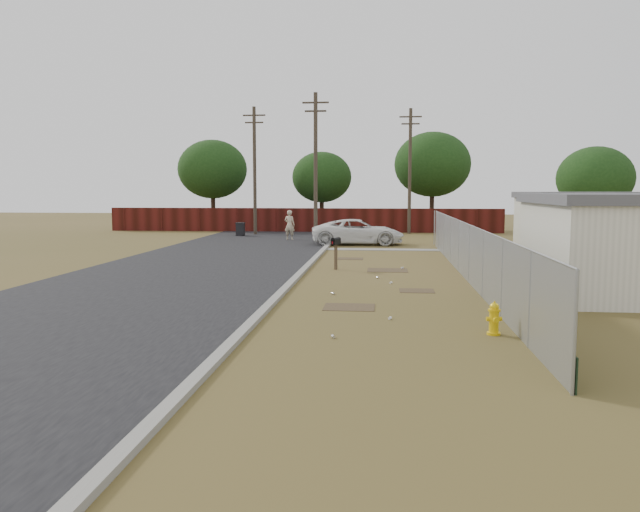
# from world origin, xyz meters

# --- Properties ---
(ground) EXTENTS (120.00, 120.00, 0.00)m
(ground) POSITION_xyz_m (0.00, 0.00, 0.00)
(ground) COLOR brown
(ground) RESTS_ON ground
(street) EXTENTS (15.10, 60.00, 0.12)m
(street) POSITION_xyz_m (-6.76, 8.05, 0.02)
(street) COLOR black
(street) RESTS_ON ground
(chainlink_fence) EXTENTS (0.10, 27.06, 2.02)m
(chainlink_fence) POSITION_xyz_m (3.12, 1.03, 0.80)
(chainlink_fence) COLOR gray
(chainlink_fence) RESTS_ON ground
(privacy_fence) EXTENTS (30.00, 0.12, 1.80)m
(privacy_fence) POSITION_xyz_m (-6.00, 25.00, 0.90)
(privacy_fence) COLOR #4B1310
(privacy_fence) RESTS_ON ground
(utility_poles) EXTENTS (12.60, 8.24, 9.00)m
(utility_poles) POSITION_xyz_m (-3.67, 20.67, 4.69)
(utility_poles) COLOR #44372D
(utility_poles) RESTS_ON ground
(houses) EXTENTS (9.30, 17.24, 3.10)m
(houses) POSITION_xyz_m (9.70, 3.13, 1.56)
(houses) COLOR silver
(houses) RESTS_ON ground
(horizon_trees) EXTENTS (33.32, 31.94, 7.78)m
(horizon_trees) POSITION_xyz_m (0.84, 23.56, 4.63)
(horizon_trees) COLOR #301E15
(horizon_trees) RESTS_ON ground
(fire_hydrant) EXTENTS (0.35, 0.36, 0.76)m
(fire_hydrant) POSITION_xyz_m (2.59, -7.91, 0.36)
(fire_hydrant) COLOR yellow
(fire_hydrant) RESTS_ON ground
(mailbox) EXTENTS (0.39, 0.56, 1.31)m
(mailbox) POSITION_xyz_m (-1.78, 3.03, 1.03)
(mailbox) COLOR brown
(mailbox) RESTS_ON ground
(pickup_truck) EXTENTS (5.52, 2.84, 1.49)m
(pickup_truck) POSITION_xyz_m (-1.35, 14.55, 0.75)
(pickup_truck) COLOR white
(pickup_truck) RESTS_ON ground
(pedestrian) EXTENTS (0.79, 0.61, 1.91)m
(pedestrian) POSITION_xyz_m (-5.84, 17.51, 0.96)
(pedestrian) COLOR #C6B491
(pedestrian) RESTS_ON ground
(trash_bin) EXTENTS (0.62, 0.67, 0.93)m
(trash_bin) POSITION_xyz_m (-9.73, 20.46, 0.48)
(trash_bin) COLOR black
(trash_bin) RESTS_ON ground
(scattered_litter) EXTENTS (2.44, 12.29, 0.07)m
(scattered_litter) POSITION_xyz_m (-0.14, -2.41, 0.04)
(scattered_litter) COLOR silver
(scattered_litter) RESTS_ON ground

